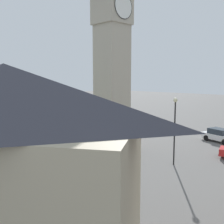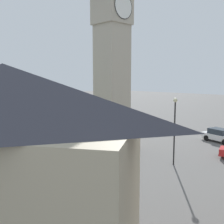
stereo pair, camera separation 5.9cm
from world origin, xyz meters
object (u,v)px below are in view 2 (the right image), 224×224
(car_silver_kerb, at_px, (80,129))
(pedestrian, at_px, (103,126))
(lamp_post, at_px, (175,121))
(tree, at_px, (31,110))
(building_corner_back, at_px, (8,167))
(clock_tower, at_px, (112,19))
(car_blue_kerb, at_px, (134,127))
(car_white_side, at_px, (54,157))
(car_red_corner, at_px, (220,135))

(car_silver_kerb, distance_m, pedestrian, 3.28)
(pedestrian, bearing_deg, lamp_post, -108.21)
(tree, xyz_separation_m, building_corner_back, (-10.03, -17.87, 0.23))
(car_silver_kerb, xyz_separation_m, lamp_post, (-1.51, -15.06, 2.99))
(clock_tower, xyz_separation_m, car_silver_kerb, (1.11, 7.09, -12.53))
(clock_tower, distance_m, car_blue_kerb, 15.04)
(car_blue_kerb, distance_m, car_white_side, 16.09)
(pedestrian, bearing_deg, car_blue_kerb, -37.64)
(car_red_corner, xyz_separation_m, tree, (-16.02, 14.45, 3.00))
(car_blue_kerb, xyz_separation_m, car_red_corner, (2.97, -10.53, 0.00))
(car_red_corner, relative_size, lamp_post, 0.77)
(car_white_side, relative_size, lamp_post, 0.77)
(car_blue_kerb, relative_size, car_red_corner, 1.00)
(car_blue_kerb, height_order, lamp_post, lamp_post)
(building_corner_back, bearing_deg, clock_tower, 34.04)
(car_white_side, distance_m, lamp_post, 10.56)
(lamp_post, bearing_deg, car_blue_kerb, 55.22)
(car_red_corner, distance_m, building_corner_back, 26.47)
(tree, relative_size, lamp_post, 1.05)
(car_silver_kerb, relative_size, lamp_post, 0.76)
(building_corner_back, bearing_deg, car_white_side, 50.70)
(lamp_post, bearing_deg, building_corner_back, -170.58)
(building_corner_back, bearing_deg, tree, 60.69)
(tree, bearing_deg, car_white_side, -105.59)
(car_blue_kerb, relative_size, lamp_post, 0.77)
(car_white_side, bearing_deg, lamp_post, -42.51)
(pedestrian, bearing_deg, car_silver_kerb, 161.41)
(pedestrian, relative_size, lamp_post, 0.30)
(tree, xyz_separation_m, lamp_post, (5.10, -15.36, -0.01))
(clock_tower, xyz_separation_m, pedestrian, (4.22, 6.05, -12.29))
(clock_tower, relative_size, lamp_post, 3.98)
(clock_tower, distance_m, lamp_post, 12.45)
(car_white_side, height_order, building_corner_back, building_corner_back)
(lamp_post, bearing_deg, car_red_corner, 4.77)
(clock_tower, relative_size, pedestrian, 13.42)
(car_blue_kerb, relative_size, tree, 0.73)
(car_silver_kerb, height_order, tree, tree)
(car_blue_kerb, height_order, tree, tree)
(car_silver_kerb, xyz_separation_m, car_red_corner, (9.41, -14.15, 0.00))
(car_silver_kerb, distance_m, tree, 7.26)
(pedestrian, height_order, lamp_post, lamp_post)
(car_silver_kerb, xyz_separation_m, building_corner_back, (-16.64, -17.57, 3.23))
(car_blue_kerb, xyz_separation_m, car_white_side, (-15.42, -4.60, 0.00))
(car_silver_kerb, bearing_deg, pedestrian, -18.59)
(car_white_side, distance_m, pedestrian, 14.05)
(car_blue_kerb, bearing_deg, tree, 163.31)
(car_blue_kerb, height_order, pedestrian, pedestrian)
(car_silver_kerb, height_order, pedestrian, pedestrian)
(pedestrian, bearing_deg, car_red_corner, -64.29)
(car_blue_kerb, height_order, car_silver_kerb, same)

